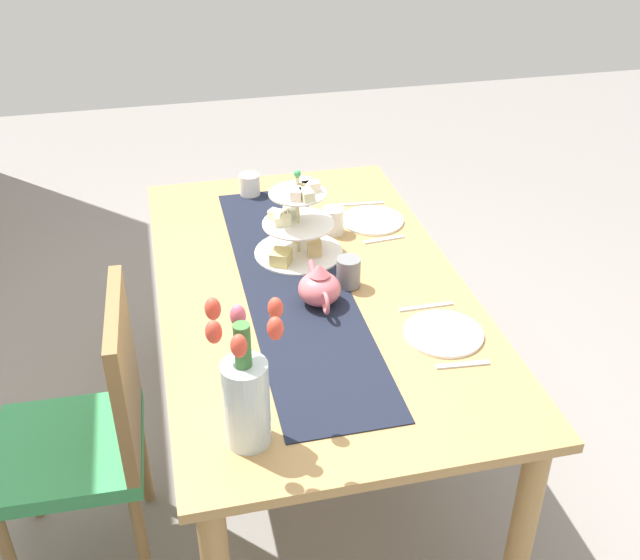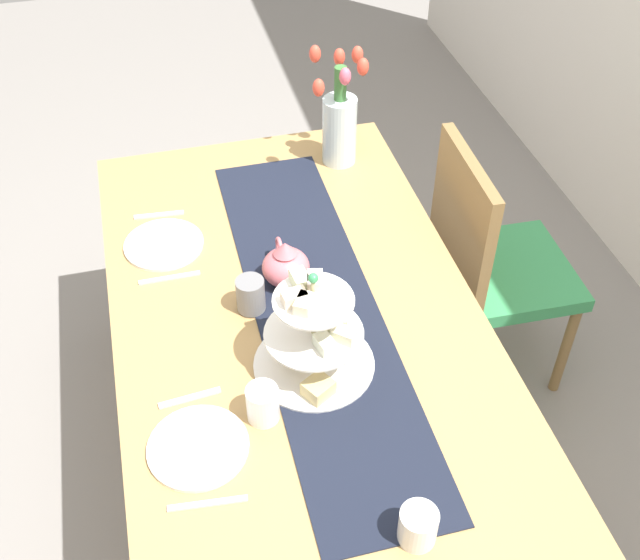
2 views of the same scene
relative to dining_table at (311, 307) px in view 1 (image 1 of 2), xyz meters
The scene contains 16 objects.
ground_plane 0.63m from the dining_table, ahead, with size 8.00×8.00×0.00m, color gray.
dining_table is the anchor object (origin of this frame).
chair_left 0.77m from the dining_table, 112.03° to the left, with size 0.43×0.43×0.91m.
table_runner 0.11m from the dining_table, 90.00° to the left, with size 1.39×0.32×0.00m, color black.
tiered_cake_stand 0.27m from the dining_table, ahead, with size 0.30×0.30×0.30m.
teapot 0.20m from the dining_table, behind, with size 0.24×0.13×0.14m.
tulip_vase 0.76m from the dining_table, 155.67° to the left, with size 0.18×0.19×0.39m.
cream_jug 0.71m from the dining_table, ahead, with size 0.08×0.08×0.09m, color white.
dinner_plate_left 0.49m from the dining_table, 139.35° to the right, with size 0.23×0.23×0.01m, color white.
fork_left 0.60m from the dining_table, 148.48° to the right, with size 0.02×0.15×0.01m, color silver.
knife_left 0.39m from the dining_table, 124.94° to the right, with size 0.01×0.17×0.01m, color silver.
dinner_plate_right 0.49m from the dining_table, 40.76° to the right, with size 0.23×0.23×0.01m, color white.
fork_right 0.39m from the dining_table, 55.24° to the right, with size 0.02×0.15×0.01m, color silver.
knife_right 0.60m from the dining_table, 31.59° to the right, with size 0.01×0.17×0.01m, color silver.
mug_grey 0.19m from the dining_table, 112.21° to the right, with size 0.08×0.08×0.10m, color slate.
mug_white_text 0.37m from the dining_table, 25.97° to the right, with size 0.08×0.08×0.10m, color white.
Camera 1 is at (-2.00, 0.43, 2.00)m, focal length 42.41 mm.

